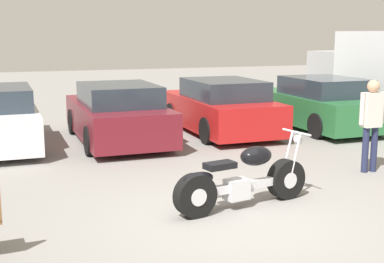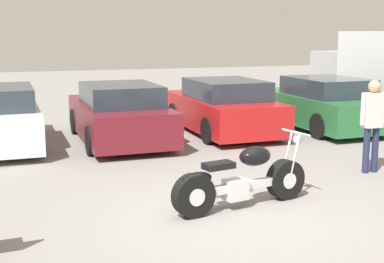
{
  "view_description": "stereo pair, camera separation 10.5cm",
  "coord_description": "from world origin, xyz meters",
  "px_view_note": "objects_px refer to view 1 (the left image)",
  "views": [
    {
      "loc": [
        -3.01,
        -6.39,
        2.53
      ],
      "look_at": [
        0.08,
        2.08,
        0.85
      ],
      "focal_mm": 50.0,
      "sensor_mm": 36.0,
      "label": 1
    },
    {
      "loc": [
        -2.91,
        -6.43,
        2.53
      ],
      "look_at": [
        0.08,
        2.08,
        0.85
      ],
      "focal_mm": 50.0,
      "sensor_mm": 36.0,
      "label": 2
    }
  ],
  "objects_px": {
    "motorcycle": "(242,180)",
    "parked_car_maroon": "(118,115)",
    "parked_car_green": "(319,104)",
    "person_standing": "(372,118)",
    "parked_car_red": "(220,108)"
  },
  "relations": [
    {
      "from": "parked_car_red",
      "to": "parked_car_green",
      "type": "height_order",
      "value": "same"
    },
    {
      "from": "person_standing",
      "to": "parked_car_green",
      "type": "bearing_deg",
      "value": 68.12
    },
    {
      "from": "parked_car_red",
      "to": "parked_car_green",
      "type": "distance_m",
      "value": 2.74
    },
    {
      "from": "parked_car_maroon",
      "to": "parked_car_red",
      "type": "distance_m",
      "value": 2.73
    },
    {
      "from": "motorcycle",
      "to": "parked_car_maroon",
      "type": "bearing_deg",
      "value": 97.08
    },
    {
      "from": "motorcycle",
      "to": "parked_car_maroon",
      "type": "distance_m",
      "value": 5.4
    },
    {
      "from": "parked_car_green",
      "to": "parked_car_maroon",
      "type": "bearing_deg",
      "value": 179.21
    },
    {
      "from": "motorcycle",
      "to": "person_standing",
      "type": "bearing_deg",
      "value": 18.71
    },
    {
      "from": "motorcycle",
      "to": "parked_car_maroon",
      "type": "xyz_separation_m",
      "value": [
        -0.67,
        5.36,
        0.23
      ]
    },
    {
      "from": "motorcycle",
      "to": "parked_car_green",
      "type": "height_order",
      "value": "parked_car_green"
    },
    {
      "from": "parked_car_maroon",
      "to": "parked_car_green",
      "type": "height_order",
      "value": "same"
    },
    {
      "from": "motorcycle",
      "to": "parked_car_green",
      "type": "relative_size",
      "value": 0.54
    },
    {
      "from": "parked_car_maroon",
      "to": "motorcycle",
      "type": "bearing_deg",
      "value": -82.92
    },
    {
      "from": "parked_car_green",
      "to": "person_standing",
      "type": "bearing_deg",
      "value": -111.88
    },
    {
      "from": "parked_car_green",
      "to": "person_standing",
      "type": "relative_size",
      "value": 2.47
    }
  ]
}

